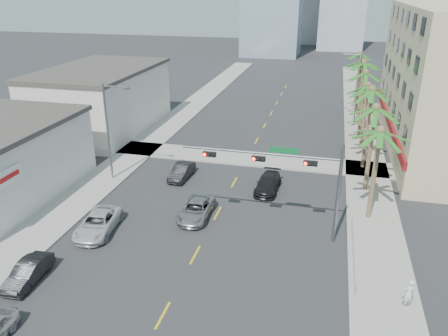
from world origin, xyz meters
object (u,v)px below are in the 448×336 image
at_px(car_lane_left, 182,171).
at_px(pedestrian, 409,294).
at_px(traffic_signal_mast, 292,172).
at_px(car_parked_mid, 28,272).
at_px(car_parked_far, 98,223).
at_px(car_lane_center, 196,210).
at_px(car_lane_right, 268,183).

relative_size(car_lane_left, pedestrian, 2.14).
height_order(traffic_signal_mast, car_parked_mid, traffic_signal_mast).
bearing_deg(traffic_signal_mast, car_lane_left, 143.82).
bearing_deg(car_lane_left, traffic_signal_mast, -33.86).
bearing_deg(pedestrian, car_parked_far, -36.94).
height_order(car_lane_left, car_lane_center, car_lane_left).
bearing_deg(car_lane_right, car_parked_mid, -125.03).
bearing_deg(car_lane_center, traffic_signal_mast, -8.82).
xyz_separation_m(car_lane_left, pedestrian, (18.10, -14.14, 0.43)).
relative_size(car_parked_far, pedestrian, 2.67).
xyz_separation_m(car_lane_left, car_lane_right, (8.25, -0.74, -0.00)).
height_order(car_lane_center, pedestrian, pedestrian).
distance_m(car_parked_far, car_lane_right, 14.87).
bearing_deg(pedestrian, car_lane_left, -65.55).
height_order(traffic_signal_mast, pedestrian, traffic_signal_mast).
bearing_deg(car_parked_mid, car_parked_far, 75.62).
distance_m(car_parked_mid, car_parked_far, 6.40).
xyz_separation_m(car_parked_mid, car_parked_far, (1.25, 6.28, 0.06)).
bearing_deg(car_lane_center, car_parked_far, -149.60).
distance_m(car_parked_mid, pedestrian, 22.34).
distance_m(car_lane_center, pedestrian, 16.29).
distance_m(car_lane_left, car_lane_center, 7.72).
xyz_separation_m(car_parked_far, car_lane_left, (2.80, 10.69, -0.04)).
height_order(car_lane_right, pedestrian, pedestrian).
relative_size(car_parked_mid, car_lane_left, 0.96).
height_order(car_parked_far, car_lane_center, car_parked_far).
bearing_deg(car_parked_far, car_parked_mid, -108.06).
relative_size(car_parked_mid, car_lane_center, 0.82).
height_order(car_lane_left, pedestrian, pedestrian).
bearing_deg(car_parked_mid, car_lane_center, 50.01).
bearing_deg(pedestrian, car_lane_right, -81.25).
relative_size(traffic_signal_mast, car_parked_far, 2.20).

